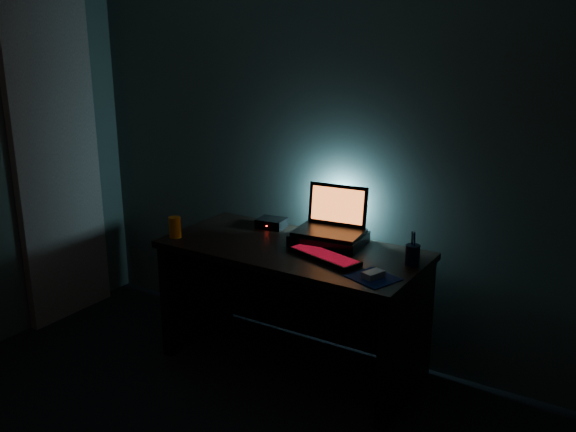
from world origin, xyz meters
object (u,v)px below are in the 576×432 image
(mouse, at_px, (373,274))
(router, at_px, (272,223))
(laptop, at_px, (333,221))
(keyboard, at_px, (324,256))
(pen_cup, at_px, (413,255))
(juice_glass, at_px, (175,227))

(mouse, xyz_separation_m, router, (-0.88, 0.42, 0.01))
(laptop, relative_size, router, 2.21)
(keyboard, height_order, router, router)
(pen_cup, bearing_deg, juice_glass, -166.87)
(pen_cup, height_order, juice_glass, juice_glass)
(laptop, xyz_separation_m, pen_cup, (0.54, -0.12, -0.07))
(keyboard, relative_size, mouse, 4.28)
(keyboard, bearing_deg, router, 167.44)
(pen_cup, bearing_deg, router, 171.63)
(pen_cup, distance_m, router, 0.99)
(pen_cup, relative_size, juice_glass, 0.88)
(laptop, xyz_separation_m, router, (-0.44, 0.03, -0.09))
(laptop, height_order, pen_cup, laptop)
(keyboard, height_order, mouse, mouse)
(keyboard, bearing_deg, laptop, 127.06)
(mouse, relative_size, pen_cup, 0.97)
(mouse, distance_m, router, 0.98)
(keyboard, xyz_separation_m, mouse, (0.34, -0.12, 0.01))
(keyboard, relative_size, juice_glass, 3.67)
(laptop, bearing_deg, keyboard, -76.30)
(router, bearing_deg, juice_glass, -136.75)
(juice_glass, bearing_deg, mouse, 1.82)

